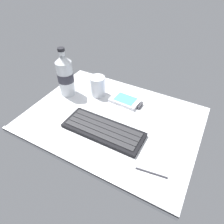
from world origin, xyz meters
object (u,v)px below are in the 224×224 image
at_px(keyboard, 103,130).
at_px(juice_cup, 98,87).
at_px(handheld_device, 127,101).
at_px(stylus_pen, 151,172).
at_px(water_bottle, 65,75).

relative_size(keyboard, juice_cup, 3.41).
distance_m(handheld_device, stylus_pen, 0.34).
distance_m(water_bottle, stylus_pen, 0.51).
height_order(water_bottle, stylus_pen, water_bottle).
xyz_separation_m(handheld_device, water_bottle, (-0.25, -0.06, 0.08)).
distance_m(keyboard, water_bottle, 0.30).
height_order(juice_cup, water_bottle, water_bottle).
bearing_deg(water_bottle, keyboard, -26.54).
bearing_deg(juice_cup, water_bottle, -154.79).
bearing_deg(stylus_pen, keyboard, 151.71).
bearing_deg(handheld_device, juice_cup, -176.26).
xyz_separation_m(keyboard, juice_cup, (-0.13, 0.18, 0.03)).
bearing_deg(handheld_device, water_bottle, -165.63).
distance_m(keyboard, handheld_device, 0.19).
relative_size(keyboard, water_bottle, 1.39).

